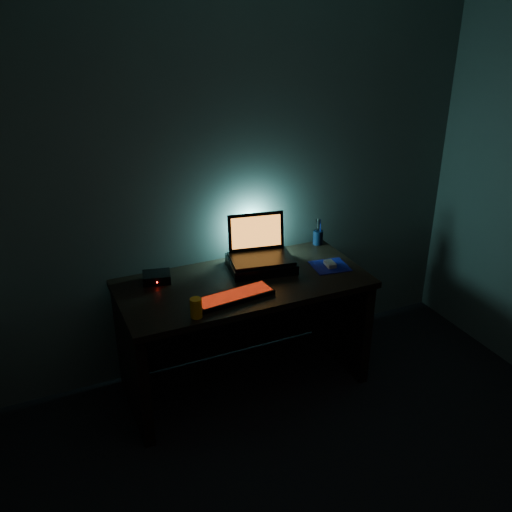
{
  "coord_description": "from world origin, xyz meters",
  "views": [
    {
      "loc": [
        -1.17,
        -1.18,
        2.34
      ],
      "look_at": [
        0.06,
        1.57,
        0.93
      ],
      "focal_mm": 40.0,
      "sensor_mm": 36.0,
      "label": 1
    }
  ],
  "objects_px": {
    "keyboard": "(234,296)",
    "mouse": "(330,264)",
    "juice_glass": "(196,308)",
    "router": "(157,277)",
    "pen_cup": "(318,237)",
    "laptop": "(259,248)"
  },
  "relations": [
    {
      "from": "keyboard",
      "to": "mouse",
      "type": "relative_size",
      "value": 5.34
    },
    {
      "from": "juice_glass",
      "to": "router",
      "type": "xyz_separation_m",
      "value": [
        -0.09,
        0.49,
        -0.03
      ]
    },
    {
      "from": "keyboard",
      "to": "juice_glass",
      "type": "bearing_deg",
      "value": -165.05
    },
    {
      "from": "pen_cup",
      "to": "mouse",
      "type": "bearing_deg",
      "value": -107.17
    },
    {
      "from": "juice_glass",
      "to": "router",
      "type": "height_order",
      "value": "juice_glass"
    },
    {
      "from": "laptop",
      "to": "pen_cup",
      "type": "distance_m",
      "value": 0.53
    },
    {
      "from": "pen_cup",
      "to": "router",
      "type": "height_order",
      "value": "pen_cup"
    },
    {
      "from": "keyboard",
      "to": "pen_cup",
      "type": "bearing_deg",
      "value": 23.99
    },
    {
      "from": "pen_cup",
      "to": "juice_glass",
      "type": "xyz_separation_m",
      "value": [
        -1.07,
        -0.58,
        0.01
      ]
    },
    {
      "from": "laptop",
      "to": "router",
      "type": "height_order",
      "value": "laptop"
    },
    {
      "from": "laptop",
      "to": "juice_glass",
      "type": "height_order",
      "value": "laptop"
    },
    {
      "from": "pen_cup",
      "to": "juice_glass",
      "type": "bearing_deg",
      "value": -151.66
    },
    {
      "from": "pen_cup",
      "to": "keyboard",
      "type": "bearing_deg",
      "value": -149.6
    },
    {
      "from": "laptop",
      "to": "pen_cup",
      "type": "xyz_separation_m",
      "value": [
        0.5,
        0.13,
        -0.07
      ]
    },
    {
      "from": "keyboard",
      "to": "router",
      "type": "distance_m",
      "value": 0.52
    },
    {
      "from": "mouse",
      "to": "juice_glass",
      "type": "height_order",
      "value": "juice_glass"
    },
    {
      "from": "keyboard",
      "to": "router",
      "type": "xyz_separation_m",
      "value": [
        -0.34,
        0.38,
        0.01
      ]
    },
    {
      "from": "keyboard",
      "to": "mouse",
      "type": "height_order",
      "value": "mouse"
    },
    {
      "from": "mouse",
      "to": "juice_glass",
      "type": "relative_size",
      "value": 0.81
    },
    {
      "from": "pen_cup",
      "to": "juice_glass",
      "type": "height_order",
      "value": "juice_glass"
    },
    {
      "from": "keyboard",
      "to": "mouse",
      "type": "distance_m",
      "value": 0.72
    },
    {
      "from": "keyboard",
      "to": "juice_glass",
      "type": "xyz_separation_m",
      "value": [
        -0.26,
        -0.1,
        0.04
      ]
    }
  ]
}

